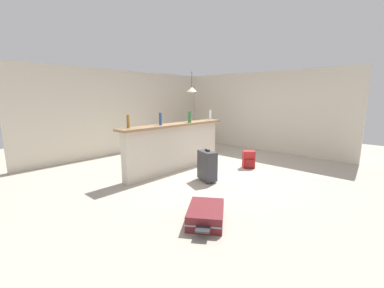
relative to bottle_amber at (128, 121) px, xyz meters
The scene contains 15 objects.
ground_plane 2.18m from the bottle_amber, 17.84° to the right, with size 13.00×13.00×0.05m, color #ADA393.
wall_back 3.02m from the bottle_amber, 56.04° to the left, with size 6.60×0.10×2.50m, color beige.
wall_right 4.74m from the bottle_amber, ahead, with size 0.10×6.00×2.50m, color beige.
partition_half_wall 1.40m from the bottle_amber, ahead, with size 2.80×0.20×1.06m, color beige.
bar_countertop 1.22m from the bottle_amber, ahead, with size 2.96×0.40×0.05m, color #93704C.
bottle_amber is the anchor object (origin of this frame).
bottle_blue 0.78m from the bottle_amber, ahead, with size 0.06×0.06×0.27m, color #284C89.
bottle_green 1.60m from the bottle_amber, ahead, with size 0.08×0.08×0.27m, color #2D6B38.
bottle_clear 2.48m from the bottle_amber, ahead, with size 0.07×0.07×0.26m, color silver.
dining_table 3.32m from the bottle_amber, 21.59° to the left, with size 1.10×0.80×0.74m.
dining_chair_near_partition 3.14m from the bottle_amber, 12.19° to the left, with size 0.46×0.46×0.93m.
pendant_lamp 3.40m from the bottle_amber, 20.34° to the left, with size 0.34×0.34×0.67m.
suitcase_flat_maroon 2.52m from the bottle_amber, 96.66° to the right, with size 0.87×0.80×0.22m.
suitcase_upright_charcoal 1.83m from the bottle_amber, 46.15° to the right, with size 0.38×0.50×0.67m.
backpack_red 3.03m from the bottle_amber, 26.93° to the right, with size 0.34×0.34×0.42m.
Camera 1 is at (-4.44, -3.73, 1.73)m, focal length 23.25 mm.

